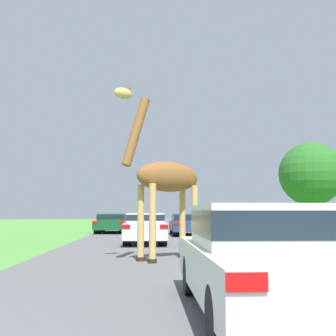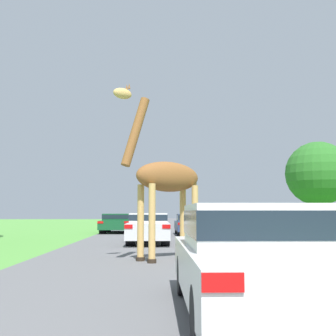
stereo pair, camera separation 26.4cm
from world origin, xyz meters
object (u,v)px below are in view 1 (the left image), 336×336
object	(u,v)px
giraffe_near_road	(165,181)
car_queue_right	(186,223)
car_far_ahead	(112,222)
car_lead_maroon	(262,256)
tree_left_edge	(311,174)
car_queue_left	(145,227)

from	to	relation	value
giraffe_near_road	car_queue_right	distance (m)	13.22
car_far_ahead	car_queue_right	bearing A→B (deg)	-34.77
car_queue_right	car_lead_maroon	bearing A→B (deg)	-92.28
car_queue_right	tree_left_edge	size ratio (longest dim) A/B	0.66
giraffe_near_road	car_far_ahead	world-z (taller)	giraffe_near_road
car_queue_left	tree_left_edge	distance (m)	19.91
car_far_ahead	tree_left_edge	bearing A→B (deg)	17.09
car_lead_maroon	car_queue_right	world-z (taller)	car_lead_maroon
car_lead_maroon	car_queue_right	distance (m)	19.36
giraffe_near_road	car_lead_maroon	size ratio (longest dim) A/B	1.04
giraffe_near_road	car_far_ahead	size ratio (longest dim) A/B	1.02
car_far_ahead	car_lead_maroon	bearing A→B (deg)	-80.21
giraffe_near_road	car_queue_right	size ratio (longest dim) A/B	1.07
car_queue_right	car_far_ahead	distance (m)	5.68
car_lead_maroon	car_queue_left	size ratio (longest dim) A/B	0.98
car_queue_right	tree_left_edge	xyz separation A→B (m)	(10.80, 8.00, 3.72)
giraffe_near_road	car_queue_left	world-z (taller)	giraffe_near_road
car_queue_left	giraffe_near_road	bearing A→B (deg)	-84.88
giraffe_near_road	tree_left_edge	world-z (taller)	tree_left_edge
car_queue_right	car_far_ahead	xyz separation A→B (m)	(-4.67, 3.24, -0.01)
giraffe_near_road	tree_left_edge	distance (m)	24.59
giraffe_near_road	car_far_ahead	xyz separation A→B (m)	(-2.85, 16.24, -1.58)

